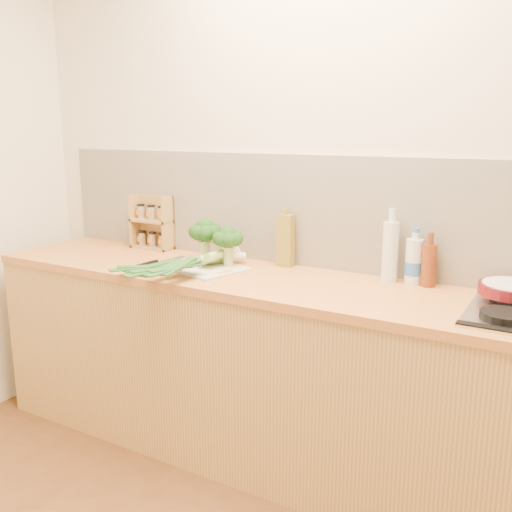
{
  "coord_description": "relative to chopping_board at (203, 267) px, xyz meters",
  "views": [
    {
      "loc": [
        1.07,
        -0.99,
        1.57
      ],
      "look_at": [
        -0.14,
        1.1,
        1.02
      ],
      "focal_mm": 40.0,
      "sensor_mm": 36.0,
      "label": 1
    }
  ],
  "objects": [
    {
      "name": "room_shell",
      "position": [
        0.49,
        0.3,
        0.26
      ],
      "size": [
        3.5,
        3.5,
        3.5
      ],
      "color": "beige",
      "rests_on": "ground"
    },
    {
      "name": "counter",
      "position": [
        0.49,
        0.01,
        -0.46
      ],
      "size": [
        3.2,
        0.62,
        0.9
      ],
      "color": "tan",
      "rests_on": "ground"
    },
    {
      "name": "chopping_board",
      "position": [
        0.0,
        0.0,
        0.0
      ],
      "size": [
        0.46,
        0.39,
        0.01
      ],
      "primitive_type": "cube",
      "rotation": [
        0.0,
        0.0,
        -0.28
      ],
      "color": "beige",
      "rests_on": "counter"
    },
    {
      "name": "broccoli_left",
      "position": [
        -0.06,
        0.11,
        0.15
      ],
      "size": [
        0.16,
        0.17,
        0.21
      ],
      "color": "#A7BF6F",
      "rests_on": "chopping_board"
    },
    {
      "name": "broccoli_right",
      "position": [
        0.1,
        0.07,
        0.14
      ],
      "size": [
        0.15,
        0.15,
        0.2
      ],
      "color": "#A7BF6F",
      "rests_on": "chopping_board"
    },
    {
      "name": "leek_front",
      "position": [
        -0.03,
        -0.02,
        0.03
      ],
      "size": [
        0.4,
        0.59,
        0.04
      ],
      "rotation": [
        0.0,
        0.0,
        -0.57
      ],
      "color": "white",
      "rests_on": "chopping_board"
    },
    {
      "name": "leek_mid",
      "position": [
        0.02,
        -0.06,
        0.05
      ],
      "size": [
        0.2,
        0.67,
        0.04
      ],
      "rotation": [
        0.0,
        0.0,
        -0.21
      ],
      "color": "white",
      "rests_on": "chopping_board"
    },
    {
      "name": "leek_back",
      "position": [
        0.06,
        -0.07,
        0.07
      ],
      "size": [
        0.11,
        0.64,
        0.04
      ],
      "rotation": [
        0.0,
        0.0,
        -0.03
      ],
      "color": "white",
      "rests_on": "chopping_board"
    },
    {
      "name": "chefs_knife",
      "position": [
        -0.25,
        -0.07,
        0.0
      ],
      "size": [
        0.06,
        0.33,
        0.02
      ],
      "rotation": [
        0.0,
        0.0,
        -0.07
      ],
      "color": "silver",
      "rests_on": "counter"
    },
    {
      "name": "spice_rack",
      "position": [
        -0.51,
        0.25,
        0.12
      ],
      "size": [
        0.25,
        0.1,
        0.3
      ],
      "color": "#A88248",
      "rests_on": "counter"
    },
    {
      "name": "oil_tin",
      "position": [
        0.32,
        0.24,
        0.12
      ],
      "size": [
        0.08,
        0.05,
        0.29
      ],
      "color": "olive",
      "rests_on": "counter"
    },
    {
      "name": "glass_bottle",
      "position": [
        0.85,
        0.22,
        0.13
      ],
      "size": [
        0.07,
        0.07,
        0.33
      ],
      "color": "silver",
      "rests_on": "counter"
    },
    {
      "name": "amber_bottle",
      "position": [
        1.02,
        0.23,
        0.09
      ],
      "size": [
        0.06,
        0.06,
        0.23
      ],
      "color": "#662D13",
      "rests_on": "counter"
    },
    {
      "name": "water_bottle",
      "position": [
        0.95,
        0.24,
        0.09
      ],
      "size": [
        0.08,
        0.08,
        0.23
      ],
      "color": "silver",
      "rests_on": "counter"
    }
  ]
}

